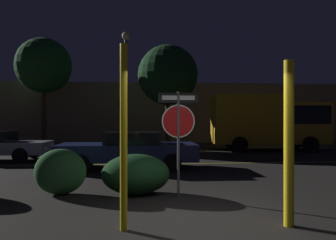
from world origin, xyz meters
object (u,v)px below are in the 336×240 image
(hedge_bush_2, at_px, (136,174))
(passing_car_2, at_px, (129,149))
(stop_sign, at_px, (178,122))
(yellow_pole_left, at_px, (124,137))
(hedge_bush_1, at_px, (60,172))
(tree_1, at_px, (44,66))
(yellow_pole_right, at_px, (289,143))
(street_lamp, at_px, (126,75))
(tree_0, at_px, (168,75))
(delivery_truck, at_px, (270,120))

(hedge_bush_2, height_order, passing_car_2, passing_car_2)
(stop_sign, height_order, yellow_pole_left, yellow_pole_left)
(hedge_bush_1, distance_m, passing_car_2, 4.19)
(yellow_pole_left, relative_size, hedge_bush_2, 1.85)
(stop_sign, distance_m, passing_car_2, 4.71)
(hedge_bush_2, distance_m, tree_1, 16.95)
(yellow_pole_left, bearing_deg, yellow_pole_right, -0.22)
(street_lamp, bearing_deg, tree_0, 45.71)
(hedge_bush_1, distance_m, tree_0, 13.03)
(yellow_pole_left, xyz_separation_m, tree_1, (-6.29, 17.38, 3.87))
(hedge_bush_1, bearing_deg, passing_car_2, 70.21)
(passing_car_2, height_order, delivery_truck, delivery_truck)
(hedge_bush_1, xyz_separation_m, tree_0, (3.45, 11.95, 3.88))
(stop_sign, height_order, street_lamp, street_lamp)
(stop_sign, relative_size, tree_0, 0.38)
(yellow_pole_right, bearing_deg, tree_0, 93.23)
(stop_sign, relative_size, yellow_pole_right, 0.87)
(passing_car_2, height_order, street_lamp, street_lamp)
(street_lamp, distance_m, tree_1, 7.92)
(stop_sign, relative_size, hedge_bush_1, 2.00)
(hedge_bush_1, height_order, tree_0, tree_0)
(hedge_bush_2, bearing_deg, passing_car_2, 94.49)
(street_lamp, relative_size, tree_0, 1.01)
(yellow_pole_left, height_order, hedge_bush_1, yellow_pole_left)
(yellow_pole_right, height_order, tree_0, tree_0)
(delivery_truck, bearing_deg, street_lamp, -82.33)
(yellow_pole_right, bearing_deg, delivery_truck, 69.29)
(yellow_pole_left, bearing_deg, street_lamp, 92.61)
(tree_0, bearing_deg, delivery_truck, -19.03)
(stop_sign, xyz_separation_m, hedge_bush_2, (-0.96, 0.36, -1.21))
(stop_sign, bearing_deg, yellow_pole_left, -118.85)
(hedge_bush_1, bearing_deg, yellow_pole_left, -58.25)
(stop_sign, distance_m, hedge_bush_1, 2.96)
(yellow_pole_left, xyz_separation_m, delivery_truck, (7.44, 12.60, 0.22))
(yellow_pole_right, distance_m, street_lamp, 12.79)
(hedge_bush_1, relative_size, tree_1, 0.16)
(passing_car_2, distance_m, tree_0, 9.07)
(hedge_bush_2, xyz_separation_m, tree_1, (-6.43, 14.91, 4.86))
(stop_sign, height_order, tree_1, tree_1)
(yellow_pole_left, height_order, yellow_pole_right, yellow_pole_left)
(stop_sign, bearing_deg, tree_1, 114.51)
(yellow_pole_left, relative_size, hedge_bush_1, 2.48)
(stop_sign, bearing_deg, delivery_truck, 57.57)
(tree_0, bearing_deg, passing_car_2, -104.20)
(delivery_truck, relative_size, street_lamp, 1.01)
(yellow_pole_left, bearing_deg, delivery_truck, 59.44)
(yellow_pole_left, bearing_deg, passing_car_2, 91.56)
(delivery_truck, bearing_deg, stop_sign, -27.29)
(hedge_bush_1, bearing_deg, hedge_bush_2, -3.70)
(stop_sign, distance_m, hedge_bush_2, 1.58)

